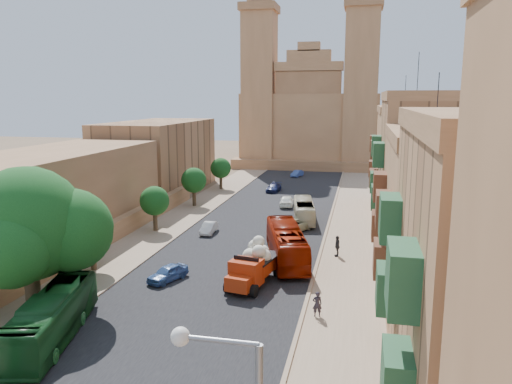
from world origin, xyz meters
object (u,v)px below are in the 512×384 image
at_px(street_tree_c, 194,180).
at_px(street_tree_a, 91,226).
at_px(red_truck, 254,264).
at_px(bus_red_east, 286,244).
at_px(pedestrian_a, 317,304).
at_px(church, 311,117).
at_px(car_white_a, 209,228).
at_px(car_dkblue, 274,188).
at_px(bus_cream_east, 304,210).
at_px(pedestrian_c, 337,246).
at_px(bus_green_north, 52,318).
at_px(car_cream, 293,225).
at_px(street_tree_b, 155,201).
at_px(street_tree_d, 221,168).
at_px(car_blue_b, 297,174).
at_px(olive_pickup, 286,242).
at_px(ficus_tree, 29,228).
at_px(car_white_b, 287,201).

bearing_deg(street_tree_c, street_tree_a, -90.00).
height_order(red_truck, bus_red_east, red_truck).
bearing_deg(pedestrian_a, church, -98.51).
xyz_separation_m(street_tree_a, car_white_a, (5.61, 12.11, -2.95)).
relative_size(street_tree_c, car_dkblue, 1.22).
bearing_deg(bus_cream_east, pedestrian_c, 100.25).
bearing_deg(bus_green_north, pedestrian_a, 10.07).
bearing_deg(car_cream, street_tree_b, 35.08).
xyz_separation_m(street_tree_b, car_dkblue, (8.02, 23.44, -2.48)).
xyz_separation_m(street_tree_d, pedestrian_a, (17.88, -40.87, -2.27)).
bearing_deg(street_tree_c, car_blue_b, 69.82).
relative_size(red_truck, pedestrian_a, 3.78).
distance_m(street_tree_c, pedestrian_a, 34.04).
bearing_deg(street_tree_b, bus_red_east, -24.89).
xyz_separation_m(street_tree_c, olive_pickup, (14.00, -16.00, -2.40)).
bearing_deg(olive_pickup, street_tree_a, -150.26).
bearing_deg(car_blue_b, street_tree_a, -85.34).
relative_size(red_truck, car_dkblue, 1.55).
xyz_separation_m(car_dkblue, pedestrian_c, (10.43, -28.09, 0.33)).
height_order(church, bus_red_east, church).
bearing_deg(ficus_tree, car_white_a, 75.96).
relative_size(street_tree_c, bus_red_east, 0.46).
height_order(car_dkblue, pedestrian_c, pedestrian_c).
xyz_separation_m(street_tree_c, car_cream, (13.68, -9.47, -2.52)).
xyz_separation_m(ficus_tree, bus_cream_east, (13.67, 27.11, -4.30)).
distance_m(ficus_tree, pedestrian_c, 24.00).
height_order(street_tree_a, pedestrian_a, street_tree_a).
distance_m(street_tree_c, car_dkblue, 14.22).
relative_size(ficus_tree, bus_green_north, 0.97).
height_order(street_tree_c, car_white_b, street_tree_c).
bearing_deg(street_tree_d, bus_cream_east, -49.82).
relative_size(street_tree_a, car_white_a, 1.59).
height_order(red_truck, bus_green_north, red_truck).
relative_size(red_truck, car_blue_b, 1.85).
relative_size(church, street_tree_b, 7.96).
distance_m(ficus_tree, bus_green_north, 6.06).
height_order(red_truck, car_blue_b, red_truck).
xyz_separation_m(street_tree_a, car_dkblue, (8.02, 35.44, -2.92)).
xyz_separation_m(street_tree_b, street_tree_c, (0.00, 12.00, 0.16)).
bearing_deg(red_truck, pedestrian_c, 54.54).
distance_m(street_tree_b, pedestrian_a, 24.68).
bearing_deg(church, bus_cream_east, -84.88).
height_order(ficus_tree, car_white_b, ficus_tree).
bearing_deg(car_white_b, ficus_tree, 66.58).
relative_size(car_white_a, car_white_b, 0.81).
xyz_separation_m(church, street_tree_b, (-10.00, -54.61, -6.47)).
bearing_deg(ficus_tree, bus_cream_east, 63.24).
xyz_separation_m(street_tree_a, car_white_b, (11.28, 26.14, -2.80)).
bearing_deg(street_tree_c, bus_cream_east, -18.90).
relative_size(street_tree_a, red_truck, 0.85).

